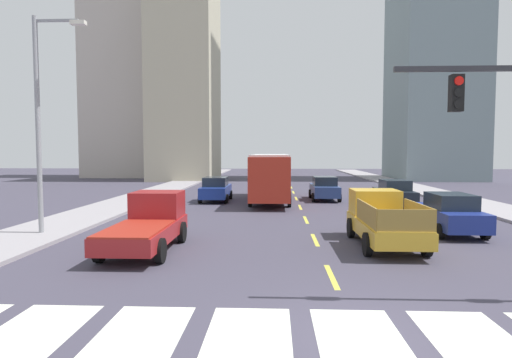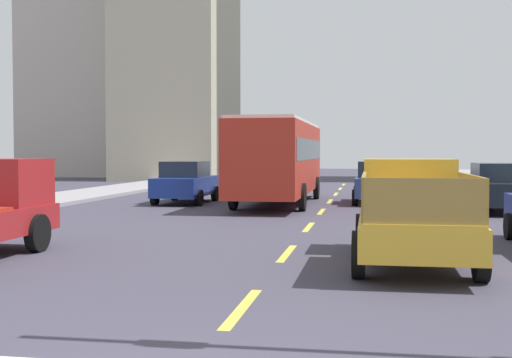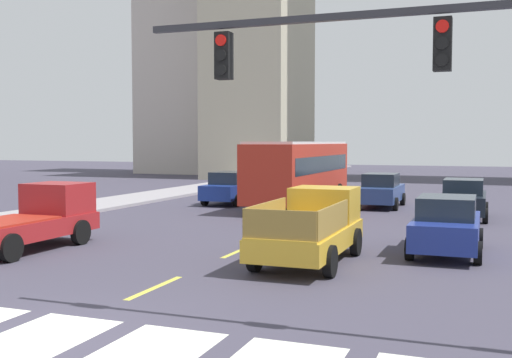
% 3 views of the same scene
% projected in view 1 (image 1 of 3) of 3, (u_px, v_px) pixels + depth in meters
% --- Properties ---
extents(ground_plane, '(160.00, 160.00, 0.00)m').
position_uv_depth(ground_plane, '(360.00, 339.00, 8.01)').
color(ground_plane, '#413D4D').
extents(sidewalk_right, '(3.47, 110.00, 0.15)m').
position_uv_depth(sidewalk_right, '(497.00, 209.00, 25.43)').
color(sidewalk_right, '#999398').
rests_on(sidewalk_right, ground).
extents(sidewalk_left, '(3.47, 110.00, 0.15)m').
position_uv_depth(sidewalk_left, '(113.00, 207.00, 26.47)').
color(sidewalk_left, '#999398').
rests_on(sidewalk_left, ground).
extents(crosswalk_stripe_1, '(1.64, 2.89, 0.01)m').
position_uv_depth(crosswalk_stripe_1, '(33.00, 332.00, 8.29)').
color(crosswalk_stripe_1, silver).
rests_on(crosswalk_stripe_1, ground).
extents(crosswalk_stripe_2, '(1.64, 2.89, 0.01)m').
position_uv_depth(crosswalk_stripe_2, '(140.00, 334.00, 8.19)').
color(crosswalk_stripe_2, silver).
rests_on(crosswalk_stripe_2, ground).
extents(crosswalk_stripe_3, '(1.64, 2.89, 0.01)m').
position_uv_depth(crosswalk_stripe_3, '(248.00, 336.00, 8.10)').
color(crosswalk_stripe_3, silver).
rests_on(crosswalk_stripe_3, ground).
extents(crosswalk_stripe_4, '(1.64, 2.89, 0.01)m').
position_uv_depth(crosswalk_stripe_4, '(360.00, 338.00, 8.01)').
color(crosswalk_stripe_4, silver).
rests_on(crosswalk_stripe_4, ground).
extents(crosswalk_stripe_5, '(1.64, 2.89, 0.01)m').
position_uv_depth(crosswalk_stripe_5, '(474.00, 341.00, 7.92)').
color(crosswalk_stripe_5, silver).
rests_on(crosswalk_stripe_5, ground).
extents(lane_dash_0, '(0.16, 2.40, 0.01)m').
position_uv_depth(lane_dash_0, '(332.00, 276.00, 12.00)').
color(lane_dash_0, gold).
rests_on(lane_dash_0, ground).
extents(lane_dash_1, '(0.16, 2.40, 0.01)m').
position_uv_depth(lane_dash_1, '(315.00, 240.00, 16.98)').
color(lane_dash_1, gold).
rests_on(lane_dash_1, ground).
extents(lane_dash_2, '(0.16, 2.40, 0.01)m').
position_uv_depth(lane_dash_2, '(306.00, 220.00, 21.97)').
color(lane_dash_2, gold).
rests_on(lane_dash_2, ground).
extents(lane_dash_3, '(0.16, 2.40, 0.01)m').
position_uv_depth(lane_dash_3, '(300.00, 207.00, 26.95)').
color(lane_dash_3, gold).
rests_on(lane_dash_3, ground).
extents(lane_dash_4, '(0.16, 2.40, 0.01)m').
position_uv_depth(lane_dash_4, '(296.00, 199.00, 31.94)').
color(lane_dash_4, gold).
rests_on(lane_dash_4, ground).
extents(lane_dash_5, '(0.16, 2.40, 0.01)m').
position_uv_depth(lane_dash_5, '(293.00, 192.00, 36.92)').
color(lane_dash_5, gold).
rests_on(lane_dash_5, ground).
extents(lane_dash_6, '(0.16, 2.40, 0.01)m').
position_uv_depth(lane_dash_6, '(291.00, 187.00, 41.90)').
color(lane_dash_6, gold).
rests_on(lane_dash_6, ground).
extents(lane_dash_7, '(0.16, 2.40, 0.01)m').
position_uv_depth(lane_dash_7, '(289.00, 184.00, 46.89)').
color(lane_dash_7, gold).
rests_on(lane_dash_7, ground).
extents(pickup_stakebed, '(2.18, 5.20, 1.96)m').
position_uv_depth(pickup_stakebed, '(382.00, 219.00, 16.24)').
color(pickup_stakebed, gold).
rests_on(pickup_stakebed, ground).
extents(pickup_dark, '(2.18, 5.20, 1.96)m').
position_uv_depth(pickup_dark, '(149.00, 223.00, 15.46)').
color(pickup_dark, maroon).
rests_on(pickup_dark, ground).
extents(city_bus, '(2.72, 10.80, 3.32)m').
position_uv_depth(city_bus, '(270.00, 174.00, 29.94)').
color(city_bus, '#B12B1C').
rests_on(city_bus, ground).
extents(sedan_near_left, '(2.02, 4.40, 1.72)m').
position_uv_depth(sedan_near_left, '(216.00, 189.00, 30.22)').
color(sedan_near_left, navy).
rests_on(sedan_near_left, ground).
extents(sedan_far, '(2.02, 4.40, 1.72)m').
position_uv_depth(sedan_far, '(324.00, 188.00, 30.96)').
color(sedan_far, navy).
rests_on(sedan_far, ground).
extents(sedan_mid, '(2.02, 4.40, 1.72)m').
position_uv_depth(sedan_mid, '(394.00, 193.00, 27.34)').
color(sedan_mid, black).
rests_on(sedan_mid, ground).
extents(sedan_near_right, '(2.02, 4.40, 1.72)m').
position_uv_depth(sedan_near_right, '(449.00, 213.00, 18.36)').
color(sedan_near_right, navy).
rests_on(sedan_near_right, ground).
extents(streetlight_left, '(2.20, 0.28, 9.00)m').
position_uv_depth(streetlight_left, '(42.00, 116.00, 17.44)').
color(streetlight_left, gray).
rests_on(streetlight_left, ground).
extents(block_mid_left, '(7.60, 10.60, 27.75)m').
position_uv_depth(block_mid_left, '(185.00, 69.00, 53.28)').
color(block_mid_left, '#B8AF94').
rests_on(block_mid_left, ground).
extents(block_mid_right, '(9.08, 7.72, 24.30)m').
position_uv_depth(block_mid_right, '(121.00, 90.00, 59.36)').
color(block_mid_right, '#BEB3A8').
rests_on(block_mid_right, ground).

